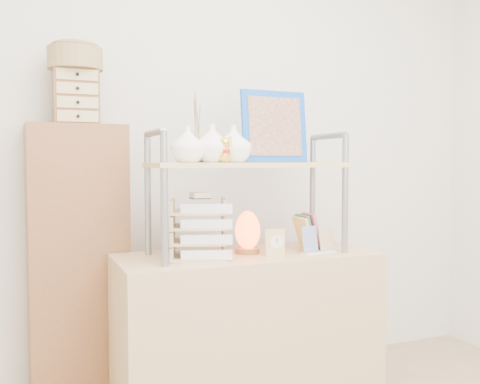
# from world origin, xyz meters

# --- Properties ---
(desk) EXTENTS (1.20, 0.50, 0.75)m
(desk) POSITION_xyz_m (0.00, 1.20, 0.38)
(desk) COLOR tan
(desk) RESTS_ON ground
(cabinet) EXTENTS (0.46, 0.26, 1.35)m
(cabinet) POSITION_xyz_m (-0.72, 1.57, 0.68)
(cabinet) COLOR brown
(cabinet) RESTS_ON ground
(hutch) EXTENTS (0.90, 0.34, 0.77)m
(hutch) POSITION_xyz_m (-0.06, 1.21, 1.21)
(hutch) COLOR gray
(hutch) RESTS_ON desk
(letter_tray) EXTENTS (0.29, 0.29, 0.29)m
(letter_tray) POSITION_xyz_m (-0.24, 1.18, 0.87)
(letter_tray) COLOR tan
(letter_tray) RESTS_ON desk
(salt_lamp) EXTENTS (0.13, 0.12, 0.20)m
(salt_lamp) POSITION_xyz_m (0.01, 1.21, 0.85)
(salt_lamp) COLOR brown
(salt_lamp) RESTS_ON desk
(desk_clock) EXTENTS (0.09, 0.06, 0.12)m
(desk_clock) POSITION_xyz_m (0.09, 1.10, 0.81)
(desk_clock) COLOR tan
(desk_clock) RESTS_ON desk
(postcard_stand) EXTENTS (0.18, 0.08, 0.13)m
(postcard_stand) POSITION_xyz_m (0.31, 1.09, 0.79)
(postcard_stand) COLOR white
(postcard_stand) RESTS_ON desk
(drawer_chest) EXTENTS (0.20, 0.16, 0.25)m
(drawer_chest) POSITION_xyz_m (-0.72, 1.55, 1.48)
(drawer_chest) COLOR brown
(drawer_chest) RESTS_ON cabinet
(woven_basket) EXTENTS (0.25, 0.25, 0.10)m
(woven_basket) POSITION_xyz_m (-0.72, 1.55, 1.65)
(woven_basket) COLOR olive
(woven_basket) RESTS_ON drawer_chest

